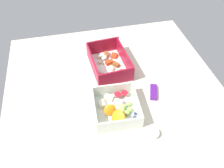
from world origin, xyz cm
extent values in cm
cube|color=beige|center=(0.00, 0.00, 1.00)|extent=(80.00, 80.00, 2.00)
cube|color=white|center=(-12.13, 0.35, 2.30)|extent=(21.23, 15.31, 0.60)
cube|color=maroon|center=(-21.89, -0.43, 5.80)|extent=(1.69, 13.75, 6.40)
cube|color=maroon|center=(-2.36, 1.14, 5.80)|extent=(1.69, 13.75, 6.40)
cube|color=maroon|center=(-12.65, 6.91, 5.80)|extent=(18.98, 2.11, 6.40)
cube|color=maroon|center=(-11.60, -6.20, 5.80)|extent=(18.98, 2.11, 6.40)
ellipsoid|color=beige|center=(-16.86, -0.56, 3.63)|extent=(3.55, 3.55, 1.48)
ellipsoid|color=beige|center=(-14.80, -2.84, 3.36)|extent=(2.21, 2.58, 1.08)
ellipsoid|color=beige|center=(-10.08, 1.18, 3.46)|extent=(2.87, 2.40, 1.23)
ellipsoid|color=beige|center=(-18.34, -2.34, 3.37)|extent=(2.49, 2.69, 1.10)
ellipsoid|color=beige|center=(-8.68, -3.32, 3.30)|extent=(2.16, 2.43, 1.01)
ellipsoid|color=beige|center=(-4.26, 1.40, 3.47)|extent=(2.51, 1.78, 1.24)
ellipsoid|color=beige|center=(-7.45, 0.94, 3.44)|extent=(2.48, 2.86, 1.20)
cube|color=brown|center=(-11.94, 3.26, 3.30)|extent=(3.17, 2.93, 1.40)
cube|color=red|center=(-17.62, 3.83, 3.16)|extent=(3.59, 3.43, 1.13)
cube|color=red|center=(-13.79, 0.94, 3.32)|extent=(2.70, 3.60, 1.44)
cube|color=brown|center=(-19.05, 0.75, 3.34)|extent=(3.32, 2.40, 1.48)
cube|color=#AD5B1E|center=(-7.00, 3.87, 3.39)|extent=(2.79, 3.20, 1.58)
cube|color=#387A33|center=(-17.60, -1.88, 2.70)|extent=(0.60, 0.40, 0.20)
cube|color=#387A33|center=(-9.94, 1.49, 2.70)|extent=(0.60, 0.40, 0.20)
cube|color=#387A33|center=(-13.52, 1.19, 2.70)|extent=(0.60, 0.40, 0.20)
cube|color=#387A33|center=(-9.16, -3.00, 2.70)|extent=(0.60, 0.40, 0.20)
cube|color=#387A33|center=(-14.01, -1.59, 2.70)|extent=(0.60, 0.40, 0.20)
cube|color=silver|center=(9.77, -1.97, 2.30)|extent=(16.26, 15.57, 0.60)
cube|color=silver|center=(2.34, -1.57, 5.07)|extent=(1.39, 14.77, 4.94)
cube|color=silver|center=(17.20, -2.37, 5.07)|extent=(1.39, 14.77, 4.94)
cube|color=silver|center=(10.15, 5.10, 5.07)|extent=(14.29, 1.37, 4.94)
cube|color=silver|center=(9.39, -9.04, 5.07)|extent=(14.29, 1.37, 4.94)
ellipsoid|color=orange|center=(10.74, -4.13, 4.84)|extent=(3.41, 4.33, 4.28)
ellipsoid|color=orange|center=(14.52, -2.29, 5.15)|extent=(6.62, 6.35, 4.89)
cube|color=#F4EACC|center=(7.50, -0.58, 3.48)|extent=(3.26, 3.59, 1.75)
cube|color=#F4EACC|center=(4.59, -3.15, 3.45)|extent=(3.39, 3.54, 1.70)
cube|color=#F4EACC|center=(6.59, -6.20, 3.41)|extent=(2.80, 2.15, 1.63)
sphere|color=#9ECC60|center=(10.76, -0.19, 3.59)|extent=(1.98, 1.98, 1.98)
sphere|color=#9ECC60|center=(8.66, 2.91, 3.47)|extent=(1.73, 1.73, 1.73)
sphere|color=#9ECC60|center=(11.10, 2.46, 3.57)|extent=(1.95, 1.95, 1.95)
sphere|color=#9ECC60|center=(12.19, 1.30, 3.55)|extent=(1.89, 1.89, 1.89)
sphere|color=#9ECC60|center=(9.45, 0.79, 3.49)|extent=(1.78, 1.78, 1.78)
cone|color=red|center=(4.58, -0.05, 3.61)|extent=(2.53, 2.53, 2.02)
cone|color=red|center=(4.33, 2.51, 3.58)|extent=(2.46, 2.46, 1.96)
sphere|color=navy|center=(16.10, 3.42, 3.16)|extent=(1.12, 1.12, 1.12)
sphere|color=navy|center=(14.13, 3.39, 3.15)|extent=(1.10, 1.10, 1.10)
sphere|color=navy|center=(14.81, 2.01, 3.14)|extent=(1.07, 1.07, 1.07)
sphere|color=navy|center=(12.73, 3.96, 3.10)|extent=(1.00, 1.00, 1.00)
cube|color=#51197A|center=(4.74, 13.39, 2.60)|extent=(7.40, 4.58, 1.20)
cylinder|color=white|center=(20.96, 7.21, 2.84)|extent=(3.85, 3.85, 1.69)
camera|label=1|loc=(52.87, -12.92, 63.82)|focal=35.61mm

